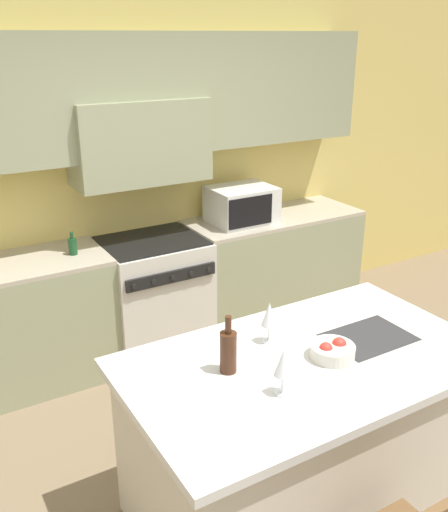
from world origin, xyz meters
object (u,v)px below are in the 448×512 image
(range_stove, at_px, (154,295))
(oil_bottle_on_counter, at_px, (73,246))
(microwave, at_px, (242,205))
(wine_glass_far, at_px, (269,315))
(fruit_bowl, at_px, (332,350))
(wine_bottle, at_px, (228,351))
(wine_glass_near, at_px, (283,364))

(range_stove, height_order, oil_bottle_on_counter, oil_bottle_on_counter)
(microwave, bearing_deg, wine_glass_far, -118.19)
(fruit_bowl, height_order, oil_bottle_on_counter, oil_bottle_on_counter)
(range_stove, height_order, wine_glass_far, wine_glass_far)
(range_stove, height_order, wine_bottle, wine_bottle)
(wine_bottle, bearing_deg, microwave, 56.20)
(range_stove, distance_m, wine_glass_near, 2.21)
(microwave, distance_m, oil_bottle_on_counter, 1.42)
(range_stove, bearing_deg, fruit_bowl, -87.82)
(wine_bottle, xyz_separation_m, wine_glass_near, (0.11, -0.27, 0.04))
(microwave, height_order, wine_bottle, microwave)
(microwave, relative_size, oil_bottle_on_counter, 3.08)
(fruit_bowl, xyz_separation_m, oil_bottle_on_counter, (-0.68, 1.97, 0.04))
(range_stove, height_order, microwave, microwave)
(range_stove, height_order, wine_glass_near, wine_glass_near)
(wine_glass_near, distance_m, oil_bottle_on_counter, 2.11)
(wine_glass_near, relative_size, oil_bottle_on_counter, 1.32)
(microwave, bearing_deg, wine_glass_near, -118.00)
(wine_glass_near, bearing_deg, fruit_bowl, 17.23)
(wine_glass_far, bearing_deg, wine_glass_near, -117.19)
(wine_glass_near, xyz_separation_m, fruit_bowl, (0.38, 0.12, -0.11))
(wine_bottle, bearing_deg, wine_glass_near, -67.65)
(oil_bottle_on_counter, bearing_deg, range_stove, 1.20)
(fruit_bowl, bearing_deg, wine_glass_near, -162.77)
(wine_glass_far, distance_m, oil_bottle_on_counter, 1.76)
(range_stove, xyz_separation_m, oil_bottle_on_counter, (-0.60, -0.01, 0.53))
(range_stove, distance_m, oil_bottle_on_counter, 0.80)
(microwave, distance_m, wine_glass_near, 2.40)
(wine_bottle, xyz_separation_m, oil_bottle_on_counter, (-0.18, 1.82, -0.03))
(wine_glass_far, relative_size, oil_bottle_on_counter, 1.32)
(wine_bottle, distance_m, oil_bottle_on_counter, 1.83)
(range_stove, height_order, fruit_bowl, fruit_bowl)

